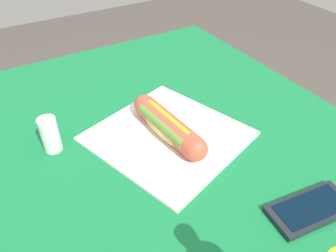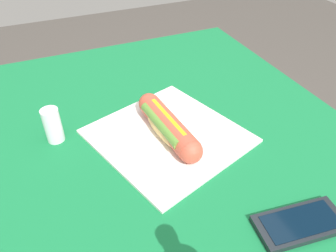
% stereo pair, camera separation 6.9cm
% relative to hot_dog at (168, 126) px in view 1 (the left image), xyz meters
% --- Properties ---
extents(dining_table, '(1.12, 0.86, 0.75)m').
position_rel_hot_dog_xyz_m(dining_table, '(-0.07, 0.02, -0.17)').
color(dining_table, brown).
rests_on(dining_table, ground).
extents(paper_wrapper, '(0.36, 0.35, 0.01)m').
position_rel_hot_dog_xyz_m(paper_wrapper, '(0.00, -0.00, -0.03)').
color(paper_wrapper, silver).
rests_on(paper_wrapper, dining_table).
extents(hot_dog, '(0.23, 0.07, 0.05)m').
position_rel_hot_dog_xyz_m(hot_dog, '(0.00, 0.00, 0.00)').
color(hot_dog, '#DBB26B').
rests_on(hot_dog, paper_wrapper).
extents(cell_phone, '(0.08, 0.15, 0.01)m').
position_rel_hot_dog_xyz_m(cell_phone, '(-0.29, -0.11, -0.02)').
color(cell_phone, black).
rests_on(cell_phone, dining_table).
extents(salt_shaker, '(0.04, 0.04, 0.08)m').
position_rel_hot_dog_xyz_m(salt_shaker, '(0.09, 0.22, 0.01)').
color(salt_shaker, silver).
rests_on(salt_shaker, dining_table).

